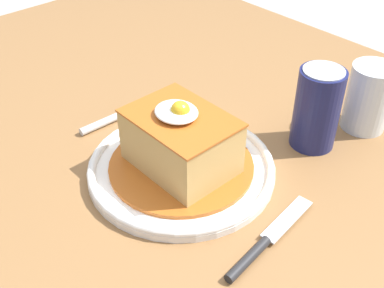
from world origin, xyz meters
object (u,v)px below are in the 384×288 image
Objects in this scene: soda_can at (317,108)px; knife at (260,247)px; drinking_glass at (368,102)px; fork at (113,118)px; main_plate at (181,168)px.

knife is at bearing -68.19° from soda_can.
soda_can is 1.18× the size of drinking_glass.
fork is 1.14× the size of soda_can.
main_plate is 2.09× the size of soda_can.
main_plate is 1.56× the size of knife.
drinking_glass is at bearing 73.99° from soda_can.
soda_can reaches higher than fork.
main_plate is 1.83× the size of fork.
drinking_glass is (-0.06, 0.31, 0.04)m from knife.
fork is 0.34m from knife.
soda_can is (0.08, 0.19, 0.05)m from main_plate.
soda_can reaches higher than drinking_glass.
main_plate reaches higher than knife.
soda_can is (-0.09, 0.21, 0.06)m from knife.
fork and knife have the same top height.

